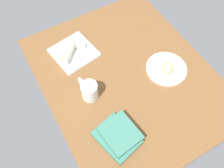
# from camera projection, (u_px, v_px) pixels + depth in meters

# --- Properties ---
(dining_table) EXTENTS (1.10, 0.90, 0.04)m
(dining_table) POSITION_uv_depth(u_px,v_px,m) (127.00, 77.00, 1.36)
(dining_table) COLOR brown
(dining_table) RESTS_ON ground
(round_plate) EXTENTS (0.23, 0.23, 0.01)m
(round_plate) POSITION_uv_depth(u_px,v_px,m) (166.00, 69.00, 1.36)
(round_plate) COLOR white
(round_plate) RESTS_ON dining_table
(scone_pastry) EXTENTS (0.09, 0.08, 0.04)m
(scone_pastry) POSITION_uv_depth(u_px,v_px,m) (167.00, 68.00, 1.33)
(scone_pastry) COLOR #D9B275
(scone_pastry) RESTS_ON round_plate
(square_plate) EXTENTS (0.27, 0.27, 0.02)m
(square_plate) POSITION_uv_depth(u_px,v_px,m) (74.00, 53.00, 1.42)
(square_plate) COLOR white
(square_plate) RESTS_ON dining_table
(sauce_cup) EXTENTS (0.06, 0.06, 0.03)m
(sauce_cup) POSITION_uv_depth(u_px,v_px,m) (81.00, 46.00, 1.42)
(sauce_cup) COLOR silver
(sauce_cup) RESTS_ON square_plate
(breakfast_wrap) EXTENTS (0.14, 0.14, 0.06)m
(breakfast_wrap) POSITION_uv_depth(u_px,v_px,m) (67.00, 52.00, 1.37)
(breakfast_wrap) COLOR beige
(breakfast_wrap) RESTS_ON square_plate
(book_stack) EXTENTS (0.23, 0.21, 0.05)m
(book_stack) POSITION_uv_depth(u_px,v_px,m) (118.00, 136.00, 1.14)
(book_stack) COLOR #387260
(book_stack) RESTS_ON dining_table
(coffee_mug) EXTENTS (0.14, 0.09, 0.10)m
(coffee_mug) POSITION_uv_depth(u_px,v_px,m) (89.00, 90.00, 1.24)
(coffee_mug) COLOR white
(coffee_mug) RESTS_ON dining_table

